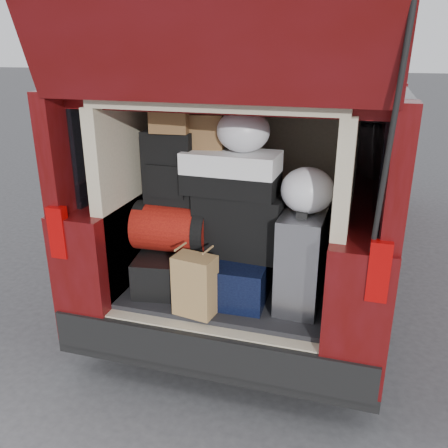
{
  "coord_description": "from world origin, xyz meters",
  "views": [
    {
      "loc": [
        0.74,
        -2.43,
        2.0
      ],
      "look_at": [
        -0.05,
        0.2,
        0.96
      ],
      "focal_mm": 38.0,
      "sensor_mm": 36.0,
      "label": 1
    }
  ],
  "objects_px": {
    "navy_hardshell": "(232,272)",
    "backpack": "(171,167)",
    "black_soft_case": "(241,223)",
    "twotone_duffel": "(231,173)",
    "kraft_bag": "(195,285)",
    "red_duffel": "(173,228)",
    "black_hardshell": "(175,266)",
    "silver_roller": "(301,261)"
  },
  "relations": [
    {
      "from": "kraft_bag",
      "to": "twotone_duffel",
      "type": "bearing_deg",
      "value": 81.64
    },
    {
      "from": "silver_roller",
      "to": "black_soft_case",
      "type": "xyz_separation_m",
      "value": [
        -0.39,
        0.11,
        0.15
      ]
    },
    {
      "from": "black_hardshell",
      "to": "navy_hardshell",
      "type": "height_order",
      "value": "navy_hardshell"
    },
    {
      "from": "twotone_duffel",
      "to": "backpack",
      "type": "bearing_deg",
      "value": 179.23
    },
    {
      "from": "silver_roller",
      "to": "navy_hardshell",
      "type": "bearing_deg",
      "value": 174.1
    },
    {
      "from": "black_soft_case",
      "to": "twotone_duffel",
      "type": "distance_m",
      "value": 0.32
    },
    {
      "from": "red_duffel",
      "to": "black_soft_case",
      "type": "relative_size",
      "value": 0.88
    },
    {
      "from": "backpack",
      "to": "twotone_duffel",
      "type": "height_order",
      "value": "backpack"
    },
    {
      "from": "black_hardshell",
      "to": "navy_hardshell",
      "type": "relative_size",
      "value": 1.0
    },
    {
      "from": "kraft_bag",
      "to": "red_duffel",
      "type": "bearing_deg",
      "value": 138.49
    },
    {
      "from": "navy_hardshell",
      "to": "red_duffel",
      "type": "relative_size",
      "value": 1.23
    },
    {
      "from": "red_duffel",
      "to": "backpack",
      "type": "relative_size",
      "value": 1.05
    },
    {
      "from": "twotone_duffel",
      "to": "red_duffel",
      "type": "bearing_deg",
      "value": -172.79
    },
    {
      "from": "black_hardshell",
      "to": "twotone_duffel",
      "type": "relative_size",
      "value": 1.04
    },
    {
      "from": "black_hardshell",
      "to": "backpack",
      "type": "distance_m",
      "value": 0.64
    },
    {
      "from": "navy_hardshell",
      "to": "red_duffel",
      "type": "xyz_separation_m",
      "value": [
        -0.39,
        -0.01,
        0.26
      ]
    },
    {
      "from": "navy_hardshell",
      "to": "backpack",
      "type": "bearing_deg",
      "value": 171.92
    },
    {
      "from": "black_soft_case",
      "to": "backpack",
      "type": "relative_size",
      "value": 1.19
    },
    {
      "from": "navy_hardshell",
      "to": "backpack",
      "type": "distance_m",
      "value": 0.75
    },
    {
      "from": "black_hardshell",
      "to": "twotone_duffel",
      "type": "bearing_deg",
      "value": -5.49
    },
    {
      "from": "kraft_bag",
      "to": "twotone_duffel",
      "type": "relative_size",
      "value": 0.65
    },
    {
      "from": "kraft_bag",
      "to": "red_duffel",
      "type": "height_order",
      "value": "red_duffel"
    },
    {
      "from": "navy_hardshell",
      "to": "red_duffel",
      "type": "distance_m",
      "value": 0.46
    },
    {
      "from": "backpack",
      "to": "twotone_duffel",
      "type": "xyz_separation_m",
      "value": [
        0.39,
        -0.02,
        -0.0
      ]
    },
    {
      "from": "backpack",
      "to": "black_soft_case",
      "type": "bearing_deg",
      "value": 1.44
    },
    {
      "from": "navy_hardshell",
      "to": "kraft_bag",
      "type": "relative_size",
      "value": 1.62
    },
    {
      "from": "red_duffel",
      "to": "navy_hardshell",
      "type": "bearing_deg",
      "value": -1.64
    },
    {
      "from": "red_duffel",
      "to": "twotone_duffel",
      "type": "xyz_separation_m",
      "value": [
        0.37,
        0.04,
        0.37
      ]
    },
    {
      "from": "black_soft_case",
      "to": "twotone_duffel",
      "type": "bearing_deg",
      "value": -156.97
    },
    {
      "from": "black_hardshell",
      "to": "navy_hardshell",
      "type": "xyz_separation_m",
      "value": [
        0.39,
        -0.01,
        0.01
      ]
    },
    {
      "from": "black_hardshell",
      "to": "black_soft_case",
      "type": "relative_size",
      "value": 1.09
    },
    {
      "from": "red_duffel",
      "to": "backpack",
      "type": "height_order",
      "value": "backpack"
    },
    {
      "from": "navy_hardshell",
      "to": "red_duffel",
      "type": "bearing_deg",
      "value": 179.36
    },
    {
      "from": "red_duffel",
      "to": "twotone_duffel",
      "type": "distance_m",
      "value": 0.53
    },
    {
      "from": "red_duffel",
      "to": "black_hardshell",
      "type": "bearing_deg",
      "value": 88.68
    },
    {
      "from": "red_duffel",
      "to": "backpack",
      "type": "bearing_deg",
      "value": 105.75
    },
    {
      "from": "black_hardshell",
      "to": "twotone_duffel",
      "type": "distance_m",
      "value": 0.74
    },
    {
      "from": "black_soft_case",
      "to": "navy_hardshell",
      "type": "bearing_deg",
      "value": -126.4
    },
    {
      "from": "kraft_bag",
      "to": "black_soft_case",
      "type": "height_order",
      "value": "black_soft_case"
    },
    {
      "from": "black_soft_case",
      "to": "twotone_duffel",
      "type": "xyz_separation_m",
      "value": [
        -0.06,
        -0.02,
        0.31
      ]
    },
    {
      "from": "black_soft_case",
      "to": "kraft_bag",
      "type": "bearing_deg",
      "value": -110.99
    },
    {
      "from": "black_soft_case",
      "to": "twotone_duffel",
      "type": "relative_size",
      "value": 0.96
    }
  ]
}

